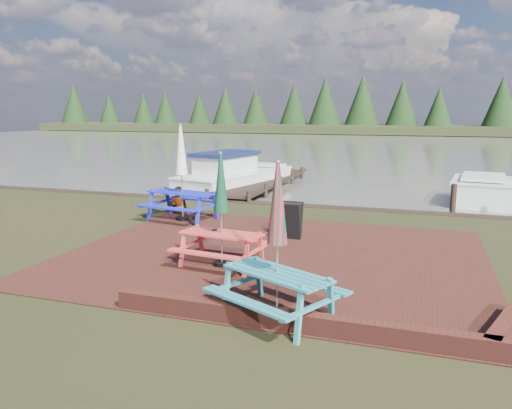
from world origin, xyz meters
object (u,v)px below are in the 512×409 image
object	(u,v)px
chalkboard	(290,220)
boat_jetty	(234,177)
picnic_table_blue	(182,187)
picnic_table_teal	(277,265)
person	(178,187)
picnic_table_red	(221,228)
jetty	(264,182)

from	to	relation	value
chalkboard	boat_jetty	distance (m)	9.37
picnic_table_blue	chalkboard	xyz separation A→B (m)	(3.53, -1.10, -0.50)
picnic_table_teal	boat_jetty	distance (m)	14.09
picnic_table_teal	person	distance (m)	8.41
picnic_table_teal	chalkboard	world-z (taller)	picnic_table_teal
picnic_table_red	jetty	size ratio (longest dim) A/B	0.26
jetty	person	xyz separation A→B (m)	(-0.61, -6.81, 0.74)
picnic_table_teal	person	bearing A→B (deg)	154.05
chalkboard	picnic_table_red	bearing A→B (deg)	-105.81
picnic_table_teal	picnic_table_red	size ratio (longest dim) A/B	1.04
picnic_table_blue	chalkboard	bearing A→B (deg)	-6.58
picnic_table_teal	jetty	bearing A→B (deg)	135.01
picnic_table_teal	boat_jetty	world-z (taller)	picnic_table_teal
chalkboard	boat_jetty	size ratio (longest dim) A/B	0.14
person	jetty	bearing A→B (deg)	-99.25
picnic_table_teal	jetty	xyz separation A→B (m)	(-4.51, 13.48, -0.74)
jetty	boat_jetty	size ratio (longest dim) A/B	1.37
picnic_table_red	boat_jetty	world-z (taller)	picnic_table_red
picnic_table_blue	jetty	bearing A→B (deg)	100.23
picnic_table_red	person	xyz separation A→B (m)	(-3.32, 4.52, 0.03)
picnic_table_blue	chalkboard	size ratio (longest dim) A/B	3.02
jetty	person	distance (m)	6.88
picnic_table_teal	jetty	distance (m)	14.23
picnic_table_teal	boat_jetty	size ratio (longest dim) A/B	0.37
picnic_table_blue	chalkboard	distance (m)	3.74
picnic_table_red	picnic_table_blue	distance (m)	4.63
chalkboard	boat_jetty	world-z (taller)	boat_jetty
boat_jetty	person	world-z (taller)	person
chalkboard	person	xyz separation A→B (m)	(-4.08, 1.92, 0.37)
boat_jetty	person	distance (m)	6.26
picnic_table_blue	picnic_table_red	bearing A→B (deg)	-42.42
picnic_table_teal	picnic_table_blue	world-z (taller)	picnic_table_blue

